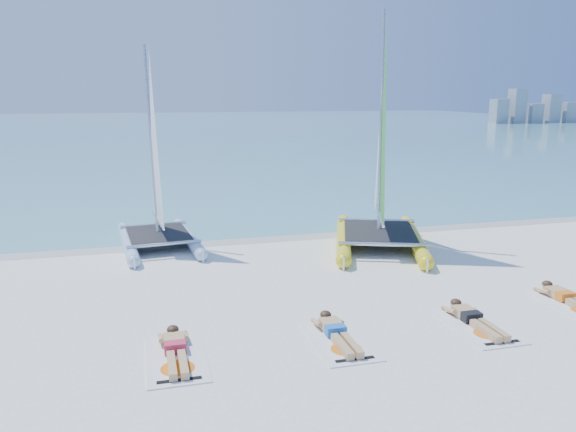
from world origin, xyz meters
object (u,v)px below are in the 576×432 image
towel_b (340,341)px  towel_d (573,305)px  catamaran_blue (156,185)px  sunbather_a (175,348)px  sunbather_c (473,318)px  towel_c (478,327)px  sunbather_d (567,297)px  sunbather_b (336,331)px  catamaran_yellow (380,168)px  towel_a (176,359)px

towel_b → towel_d: (5.40, 0.42, 0.00)m
catamaran_blue → sunbather_a: size_ratio=3.47×
sunbather_c → towel_d: size_ratio=0.93×
sunbather_c → catamaran_blue: bearing=127.4°
towel_c → sunbather_d: 2.69m
towel_d → sunbather_d: 0.22m
sunbather_d → towel_c: bearing=-165.3°
sunbather_b → towel_d: size_ratio=0.93×
towel_b → sunbather_c: sunbather_c is taller
catamaran_blue → towel_b: (2.93, -7.61, -1.78)m
catamaran_yellow → towel_d: size_ratio=3.83×
catamaran_blue → catamaran_yellow: catamaran_yellow is taller
catamaran_yellow → towel_a: 9.30m
sunbather_a → sunbather_c: same height
towel_b → towel_d: size_ratio=1.00×
towel_c → sunbather_d: size_ratio=1.07×
towel_a → towel_c: 5.71m
catamaran_blue → towel_d: catamaran_blue is taller
catamaran_blue → sunbather_a: bearing=-95.1°
sunbather_b → sunbather_d: same height
catamaran_blue → sunbather_d: (8.33, -6.99, -1.67)m
towel_a → sunbather_d: bearing=3.9°
catamaran_blue → sunbather_b: size_ratio=3.47×
towel_a → towel_d: 8.32m
sunbather_a → sunbather_c: 5.71m
catamaran_blue → catamaran_yellow: bearing=-16.0°
catamaran_yellow → sunbather_c: (-0.73, -6.25, -2.11)m
sunbather_b → sunbather_c: same height
sunbather_a → catamaran_yellow: bearing=43.6°
towel_c → towel_d: size_ratio=1.00×
sunbather_b → towel_d: bearing=2.4°
towel_c → sunbather_c: bearing=90.0°
catamaran_blue → towel_a: catamaran_blue is taller
sunbather_c → catamaran_yellow: bearing=83.3°
catamaran_blue → towel_d: size_ratio=3.24×
catamaran_blue → towel_b: 8.34m
towel_d → sunbather_d: bearing=90.0°
towel_c → sunbather_c: 0.22m
sunbather_d → catamaran_blue: bearing=140.0°
sunbather_a → towel_c: size_ratio=0.93×
towel_c → sunbather_a: bearing=177.0°
towel_a → towel_b: same height
sunbather_c → towel_b: bearing=-177.5°
catamaran_yellow → sunbather_b: catamaran_yellow is taller
sunbather_b → sunbather_c: size_ratio=1.00×
sunbather_a → towel_d: (8.31, 0.19, -0.11)m
towel_a → sunbather_d: size_ratio=1.07×
towel_a → towel_b: bearing=-0.8°
towel_d → sunbather_b: bearing=-177.6°
catamaran_blue → towel_b: bearing=-74.2°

